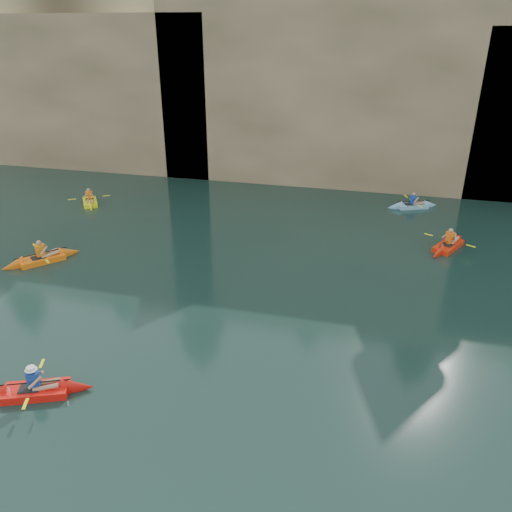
# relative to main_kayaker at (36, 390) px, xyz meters

# --- Properties ---
(ground) EXTENTS (160.00, 160.00, 0.00)m
(ground) POSITION_rel_main_kayaker_xyz_m (4.59, 0.09, -0.16)
(ground) COLOR black
(ground) RESTS_ON ground
(cliff) EXTENTS (70.00, 16.00, 12.00)m
(cliff) POSITION_rel_main_kayaker_xyz_m (4.59, 30.09, 5.84)
(cliff) COLOR tan
(cliff) RESTS_ON ground
(cliff_slab_west) EXTENTS (26.00, 2.40, 10.56)m
(cliff_slab_west) POSITION_rel_main_kayaker_xyz_m (-15.41, 22.69, 5.12)
(cliff_slab_west) COLOR tan
(cliff_slab_west) RESTS_ON ground
(cliff_slab_center) EXTENTS (24.00, 2.40, 11.40)m
(cliff_slab_center) POSITION_rel_main_kayaker_xyz_m (6.59, 22.69, 5.54)
(cliff_slab_center) COLOR tan
(cliff_slab_center) RESTS_ON ground
(sea_cave_west) EXTENTS (4.50, 1.00, 4.00)m
(sea_cave_west) POSITION_rel_main_kayaker_xyz_m (-13.41, 22.04, 1.84)
(sea_cave_west) COLOR black
(sea_cave_west) RESTS_ON ground
(sea_cave_center) EXTENTS (3.50, 1.00, 3.20)m
(sea_cave_center) POSITION_rel_main_kayaker_xyz_m (0.59, 22.04, 1.44)
(sea_cave_center) COLOR black
(sea_cave_center) RESTS_ON ground
(sea_cave_east) EXTENTS (5.00, 1.00, 4.50)m
(sea_cave_east) POSITION_rel_main_kayaker_xyz_m (14.59, 22.04, 2.09)
(sea_cave_east) COLOR black
(sea_cave_east) RESTS_ON ground
(main_kayaker) EXTENTS (3.19, 2.03, 1.17)m
(main_kayaker) POSITION_rel_main_kayaker_xyz_m (0.00, 0.00, 0.00)
(main_kayaker) COLOR red
(main_kayaker) RESTS_ON ground
(kayaker_orange) EXTENTS (2.70, 3.04, 1.26)m
(kayaker_orange) POSITION_rel_main_kayaker_xyz_m (-5.28, 7.61, -0.00)
(kayaker_orange) COLOR orange
(kayaker_orange) RESTS_ON ground
(kayaker_red_far) EXTENTS (2.23, 3.31, 1.23)m
(kayaker_red_far) POSITION_rel_main_kayaker_xyz_m (12.16, 13.60, -0.00)
(kayaker_red_far) COLOR red
(kayaker_red_far) RESTS_ON ground
(kayaker_yellow) EXTENTS (2.22, 2.78, 1.18)m
(kayaker_yellow) POSITION_rel_main_kayaker_xyz_m (-7.45, 15.10, -0.01)
(kayaker_yellow) COLOR #FFFC15
(kayaker_yellow) RESTS_ON ground
(kayaker_ltblue_mid) EXTENTS (2.99, 2.08, 1.13)m
(kayaker_ltblue_mid) POSITION_rel_main_kayaker_xyz_m (10.69, 19.09, -0.02)
(kayaker_ltblue_mid) COLOR #80B6D6
(kayaker_ltblue_mid) RESTS_ON ground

